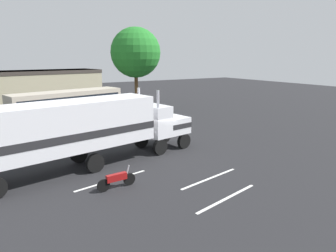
# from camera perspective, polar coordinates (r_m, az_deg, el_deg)

# --- Properties ---
(ground_plane) EXTENTS (120.00, 120.00, 0.00)m
(ground_plane) POSITION_cam_1_polar(r_m,az_deg,el_deg) (21.86, -2.06, -4.66)
(ground_plane) COLOR #232326
(lane_stripe_near) EXTENTS (4.36, 0.93, 0.01)m
(lane_stripe_near) POSITION_cam_1_polar(r_m,az_deg,el_deg) (16.99, -10.67, -10.16)
(lane_stripe_near) COLOR silver
(lane_stripe_near) RESTS_ON ground_plane
(lane_stripe_mid) EXTENTS (4.36, 0.94, 0.01)m
(lane_stripe_mid) POSITION_cam_1_polar(r_m,az_deg,el_deg) (17.10, 7.93, -9.90)
(lane_stripe_mid) COLOR silver
(lane_stripe_mid) RESTS_ON ground_plane
(lane_stripe_far) EXTENTS (4.34, 1.04, 0.01)m
(lane_stripe_far) POSITION_cam_1_polar(r_m,az_deg,el_deg) (15.04, 11.20, -13.36)
(lane_stripe_far) COLOR silver
(lane_stripe_far) RESTS_ON ground_plane
(semi_truck) EXTENTS (14.38, 5.07, 4.50)m
(semi_truck) POSITION_cam_1_polar(r_m,az_deg,el_deg) (18.65, -15.32, -0.17)
(semi_truck) COLOR white
(semi_truck) RESTS_ON ground_plane
(person_bystander) EXTENTS (0.34, 0.47, 1.63)m
(person_bystander) POSITION_cam_1_polar(r_m,az_deg,el_deg) (21.55, -16.72, -3.00)
(person_bystander) COLOR black
(person_bystander) RESTS_ON ground_plane
(parked_bus) EXTENTS (11.29, 5.06, 3.40)m
(parked_bus) POSITION_cam_1_polar(r_m,az_deg,el_deg) (31.33, -18.55, 3.93)
(parked_bus) COLOR #BFB29E
(parked_bus) RESTS_ON ground_plane
(motorcycle) EXTENTS (2.11, 0.30, 1.12)m
(motorcycle) POSITION_cam_1_polar(r_m,az_deg,el_deg) (15.82, -9.74, -10.03)
(motorcycle) COLOR black
(motorcycle) RESTS_ON ground_plane
(tree_right) EXTENTS (6.13, 6.13, 10.27)m
(tree_right) POSITION_cam_1_polar(r_m,az_deg,el_deg) (37.95, -6.21, 13.74)
(tree_right) COLOR brown
(tree_right) RESTS_ON ground_plane
(building_backdrop) EXTENTS (21.71, 9.61, 4.80)m
(building_backdrop) POSITION_cam_1_polar(r_m,az_deg,el_deg) (47.64, -25.38, 6.88)
(building_backdrop) COLOR #B7AD8C
(building_backdrop) RESTS_ON ground_plane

